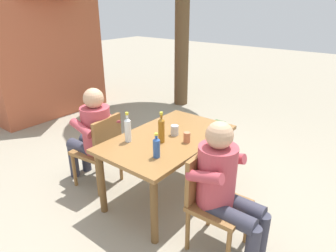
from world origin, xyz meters
TOP-DOWN VIEW (x-y plane):
  - ground_plane at (0.00, 0.00)m, footprint 24.00×24.00m
  - dining_table at (0.00, 0.00)m, footprint 1.42×0.85m
  - chair_far_left at (-0.31, 0.73)m, footprint 0.49×0.49m
  - chair_near_left at (-0.32, -0.73)m, footprint 0.45×0.45m
  - person_in_white_shirt at (-0.32, 0.84)m, footprint 0.47×0.62m
  - person_in_plaid_shirt at (-0.32, -0.84)m, footprint 0.47×0.62m
  - bottle_amber at (-0.14, -0.03)m, footprint 0.06×0.06m
  - bottle_clear at (-0.33, 0.24)m, footprint 0.06×0.06m
  - bottle_blue at (-0.40, -0.19)m, footprint 0.06×0.06m
  - cup_terracotta at (0.01, -0.23)m, footprint 0.07×0.07m
  - cup_steel at (0.08, -0.03)m, footprint 0.08×0.08m
  - table_knife at (0.35, -0.33)m, footprint 0.24×0.09m
  - backpack_by_near_side at (1.20, 0.09)m, footprint 0.30×0.22m
  - brick_kiosk at (0.74, 3.86)m, footprint 2.37×1.74m

SIDE VIEW (x-z plane):
  - ground_plane at x=0.00m, z-range 0.00..0.00m
  - backpack_by_near_side at x=1.20m, z-range -0.01..0.45m
  - chair_far_left at x=-0.31m, z-range 0.05..0.92m
  - chair_near_left at x=-0.32m, z-range 0.05..0.92m
  - dining_table at x=0.00m, z-range 0.26..0.99m
  - person_in_white_shirt at x=-0.32m, z-range 0.07..1.25m
  - person_in_plaid_shirt at x=-0.32m, z-range 0.07..1.25m
  - table_knife at x=0.35m, z-range 0.72..0.73m
  - cup_terracotta at x=0.01m, z-range 0.72..0.83m
  - cup_steel at x=0.08m, z-range 0.72..0.83m
  - bottle_blue at x=-0.40m, z-range 0.71..0.94m
  - bottle_clear at x=-0.33m, z-range 0.70..1.01m
  - bottle_amber at x=-0.14m, z-range 0.70..1.02m
  - brick_kiosk at x=0.74m, z-range 0.07..2.71m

